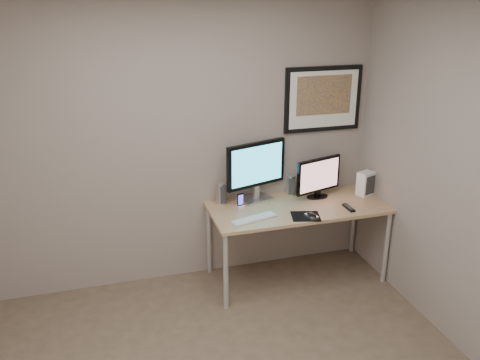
{
  "coord_description": "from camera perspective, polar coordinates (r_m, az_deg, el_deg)",
  "views": [
    {
      "loc": [
        -0.69,
        -2.55,
        2.55
      ],
      "look_at": [
        0.38,
        1.1,
        1.13
      ],
      "focal_mm": 38.0,
      "sensor_mm": 36.0,
      "label": 1
    }
  ],
  "objects": [
    {
      "name": "mouse",
      "position": [
        4.4,
        8.03,
        -3.94
      ],
      "size": [
        0.09,
        0.13,
        0.04
      ],
      "primitive_type": "ellipsoid",
      "rotation": [
        0.0,
        0.0,
        0.19
      ],
      "color": "black",
      "rests_on": "mousepad"
    },
    {
      "name": "monitor_large",
      "position": [
        4.62,
        1.81,
        1.28
      ],
      "size": [
        0.6,
        0.27,
        0.56
      ],
      "rotation": [
        0.0,
        0.0,
        0.3
      ],
      "color": "#BBBBC0",
      "rests_on": "desk"
    },
    {
      "name": "keyboard",
      "position": [
        4.33,
        1.55,
        -4.36
      ],
      "size": [
        0.43,
        0.22,
        0.01
      ],
      "primitive_type": "cube",
      "rotation": [
        0.0,
        0.0,
        0.27
      ],
      "color": "silver",
      "rests_on": "desk"
    },
    {
      "name": "room",
      "position": [
        3.21,
        -3.26,
        3.95
      ],
      "size": [
        3.6,
        3.6,
        3.6
      ],
      "color": "white",
      "rests_on": "ground"
    },
    {
      "name": "monitor_tv",
      "position": [
        4.76,
        8.8,
        0.35
      ],
      "size": [
        0.48,
        0.17,
        0.39
      ],
      "rotation": [
        0.0,
        0.0,
        0.29
      ],
      "color": "black",
      "rests_on": "desk"
    },
    {
      "name": "framed_art",
      "position": [
        4.79,
        9.31,
        8.97
      ],
      "size": [
        0.75,
        0.04,
        0.6
      ],
      "color": "black",
      "rests_on": "room"
    },
    {
      "name": "phone_dock",
      "position": [
        4.54,
        0.05,
        -2.3
      ],
      "size": [
        0.07,
        0.07,
        0.13
      ],
      "primitive_type": "cube",
      "rotation": [
        0.0,
        0.0,
        0.26
      ],
      "color": "black",
      "rests_on": "desk"
    },
    {
      "name": "remote",
      "position": [
        4.64,
        12.1,
        -3.05
      ],
      "size": [
        0.05,
        0.17,
        0.02
      ],
      "primitive_type": "cube",
      "rotation": [
        0.0,
        0.0,
        -0.0
      ],
      "color": "black",
      "rests_on": "desk"
    },
    {
      "name": "speaker_right",
      "position": [
        4.84,
        5.75,
        -0.58
      ],
      "size": [
        0.09,
        0.09,
        0.19
      ],
      "primitive_type": "cylinder",
      "rotation": [
        0.0,
        0.0,
        -0.2
      ],
      "color": "#BBBBC0",
      "rests_on": "desk"
    },
    {
      "name": "speaker_left",
      "position": [
        4.61,
        -2.18,
        -1.53
      ],
      "size": [
        0.1,
        0.1,
        0.2
      ],
      "primitive_type": "cylinder",
      "rotation": [
        0.0,
        0.0,
        0.37
      ],
      "color": "#BBBBC0",
      "rests_on": "desk"
    },
    {
      "name": "desk",
      "position": [
        4.65,
        6.47,
        -3.65
      ],
      "size": [
        1.6,
        0.7,
        0.73
      ],
      "color": "#9B7C4B",
      "rests_on": "floor"
    },
    {
      "name": "fan_unit",
      "position": [
        4.95,
        13.92,
        -0.39
      ],
      "size": [
        0.18,
        0.15,
        0.23
      ],
      "primitive_type": "cube",
      "rotation": [
        0.0,
        0.0,
        0.36
      ],
      "color": "white",
      "rests_on": "desk"
    },
    {
      "name": "mousepad",
      "position": [
        4.42,
        7.37,
        -4.06
      ],
      "size": [
        0.29,
        0.27,
        0.0
      ],
      "primitive_type": "cube",
      "rotation": [
        0.0,
        0.0,
        -0.25
      ],
      "color": "black",
      "rests_on": "desk"
    }
  ]
}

